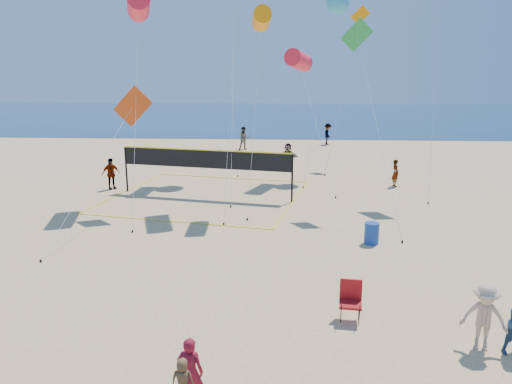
{
  "coord_description": "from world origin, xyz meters",
  "views": [
    {
      "loc": [
        1.28,
        -11.08,
        6.73
      ],
      "look_at": [
        0.6,
        2.0,
        3.47
      ],
      "focal_mm": 35.0,
      "sensor_mm": 36.0,
      "label": 1
    }
  ],
  "objects_px": {
    "woman": "(190,372)",
    "volleyball_net": "(205,164)",
    "camp_chair": "(351,298)",
    "trash_barrel": "(372,233)"
  },
  "relations": [
    {
      "from": "camp_chair",
      "to": "volleyball_net",
      "type": "height_order",
      "value": "volleyball_net"
    },
    {
      "from": "camp_chair",
      "to": "trash_barrel",
      "type": "xyz_separation_m",
      "value": [
        1.64,
        6.21,
        -0.21
      ]
    },
    {
      "from": "trash_barrel",
      "to": "woman",
      "type": "bearing_deg",
      "value": -118.24
    },
    {
      "from": "volleyball_net",
      "to": "camp_chair",
      "type": "bearing_deg",
      "value": -54.2
    },
    {
      "from": "woman",
      "to": "trash_barrel",
      "type": "height_order",
      "value": "woman"
    },
    {
      "from": "camp_chair",
      "to": "volleyball_net",
      "type": "bearing_deg",
      "value": 121.37
    },
    {
      "from": "woman",
      "to": "volleyball_net",
      "type": "xyz_separation_m",
      "value": [
        -2.25,
        17.03,
        1.01
      ]
    },
    {
      "from": "woman",
      "to": "camp_chair",
      "type": "distance_m",
      "value": 5.31
    },
    {
      "from": "woman",
      "to": "volleyball_net",
      "type": "distance_m",
      "value": 17.21
    },
    {
      "from": "woman",
      "to": "camp_chair",
      "type": "xyz_separation_m",
      "value": [
        3.73,
        3.78,
        -0.12
      ]
    }
  ]
}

